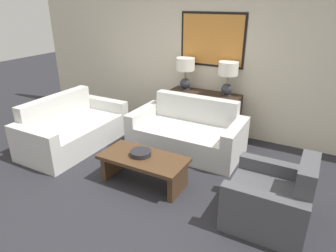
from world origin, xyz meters
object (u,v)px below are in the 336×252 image
Objects in this scene: couch_by_side at (73,130)px; decorative_bowl at (141,153)px; table_lamp_left at (185,69)px; table_lamp_right at (228,74)px; coffee_table at (144,164)px; armchair_near_back_wall at (271,200)px; console_table at (204,114)px; couch_by_back_wall at (187,134)px.

couch_by_side is 1.71m from decorative_bowl.
table_lamp_left is at bearing 46.99° from couch_by_side.
decorative_bowl is at bearing -13.37° from couch_by_side.
decorative_bowl is at bearing -105.78° from table_lamp_right.
armchair_near_back_wall is at bearing 0.77° from coffee_table.
decorative_bowl is (1.66, -0.39, 0.16)m from couch_by_side.
couch_by_side is at bearing 166.47° from coffee_table.
console_table is 0.89m from table_lamp_left.
table_lamp_left is at bearing 180.00° from table_lamp_right.
coffee_table is at bearing -94.19° from couch_by_back_wall.
console_table is 2.20× the size of table_lamp_right.
table_lamp_right is 2.17m from coffee_table.
table_lamp_left is (-0.40, -0.00, 0.79)m from console_table.
couch_by_side reaches higher than console_table.
decorative_bowl is 0.33× the size of armchair_near_back_wall.
couch_by_side is at bearing -140.11° from console_table.
coffee_table is (-0.09, -1.92, -0.10)m from console_table.
table_lamp_right is 0.32× the size of couch_by_side.
coffee_table is at bearing -18.49° from decorative_bowl.
couch_by_back_wall is (0.40, -0.71, -0.91)m from table_lamp_left.
table_lamp_right reaches higher than coffee_table.
couch_by_side is 2.11× the size of armchair_near_back_wall.
table_lamp_right is 0.50× the size of coffee_table.
table_lamp_left reaches higher than armchair_near_back_wall.
decorative_bowl is at bearing -96.72° from couch_by_back_wall.
table_lamp_left reaches higher than couch_by_side.
couch_by_side is at bearing -145.59° from table_lamp_right.
coffee_table is (-0.09, -1.21, 0.02)m from couch_by_back_wall.
coffee_table is 1.68m from armchair_near_back_wall.
table_lamp_right is 2.42m from armchair_near_back_wall.
decorative_bowl is (-0.14, -1.19, 0.16)m from couch_by_back_wall.
table_lamp_left is 0.32× the size of couch_by_back_wall.
couch_by_side is (-1.80, -0.80, 0.00)m from couch_by_back_wall.
console_table reaches higher than coffee_table.
coffee_table is at bearing -92.64° from console_table.
table_lamp_left is 1.00× the size of table_lamp_right.
couch_by_back_wall is 2.11× the size of armchair_near_back_wall.
console_table is at bearing 39.89° from couch_by_side.
coffee_table is 4.15× the size of decorative_bowl.
table_lamp_right is at bearing 60.79° from couch_by_back_wall.
table_lamp_left is at bearing 99.13° from coffee_table.
couch_by_back_wall is at bearing 83.28° from decorative_bowl.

